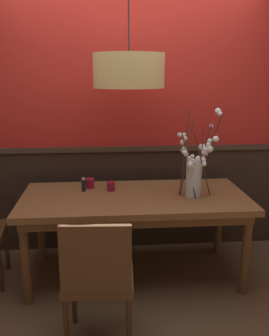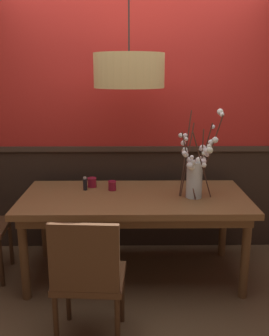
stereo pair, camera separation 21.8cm
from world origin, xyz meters
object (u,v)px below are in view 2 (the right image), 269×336
object	(u,v)px
chair_far_side_right	(162,191)
chair_far_side_left	(104,190)
vase_with_blossoms	(196,171)
chair_near_side_left	(88,275)
candle_holder_nearer_center	(112,186)
candle_holder_nearer_edge	(92,182)
pendant_lamp	(129,71)
dining_table	(134,205)
condiment_bottle	(85,184)

from	to	relation	value
chair_far_side_right	chair_far_side_left	bearing A→B (deg)	-177.31
vase_with_blossoms	chair_near_side_left	bearing A→B (deg)	-134.18
chair_far_side_left	candle_holder_nearer_center	xyz separation A→B (m)	(0.13, -0.70, 0.27)
chair_far_side_right	candle_holder_nearer_edge	distance (m)	0.99
pendant_lamp	candle_holder_nearer_center	bearing A→B (deg)	141.37
chair_near_side_left	candle_holder_nearer_edge	distance (m)	1.17
dining_table	vase_with_blossoms	bearing A→B (deg)	-5.42
vase_with_blossoms	candle_holder_nearer_edge	xyz separation A→B (m)	(-0.89, 0.30, -0.19)
chair_far_side_left	candle_holder_nearer_center	distance (m)	0.76
dining_table	chair_far_side_left	world-z (taller)	chair_far_side_left
pendant_lamp	chair_near_side_left	bearing A→B (deg)	-106.14
chair_far_side_left	pendant_lamp	bearing A→B (deg)	-71.27
chair_near_side_left	candle_holder_nearer_center	distance (m)	1.08
chair_far_side_right	candle_holder_nearer_edge	world-z (taller)	chair_far_side_right
dining_table	candle_holder_nearer_center	size ratio (longest dim) A/B	22.78
dining_table	candle_holder_nearer_center	xyz separation A→B (m)	(-0.20, 0.15, 0.13)
vase_with_blossoms	candle_holder_nearer_center	size ratio (longest dim) A/B	8.66
candle_holder_nearer_edge	pendant_lamp	bearing A→B (deg)	-32.87
vase_with_blossoms	pendant_lamp	size ratio (longest dim) A/B	0.67
chair_near_side_left	vase_with_blossoms	size ratio (longest dim) A/B	1.24
vase_with_blossoms	dining_table	bearing A→B (deg)	174.58
pendant_lamp	candle_holder_nearer_edge	bearing A→B (deg)	147.13
chair_near_side_left	chair_far_side_right	size ratio (longest dim) A/B	1.02
candle_holder_nearer_center	candle_holder_nearer_edge	distance (m)	0.21
chair_far_side_right	condiment_bottle	world-z (taller)	chair_far_side_right
dining_table	chair_near_side_left	bearing A→B (deg)	-109.09
condiment_bottle	chair_far_side_left	bearing A→B (deg)	80.65
candle_holder_nearer_edge	vase_with_blossoms	bearing A→B (deg)	-18.29
candle_holder_nearer_edge	pendant_lamp	world-z (taller)	pendant_lamp
chair_far_side_right	condiment_bottle	distance (m)	1.09
dining_table	vase_with_blossoms	distance (m)	0.60
candle_holder_nearer_center	pendant_lamp	xyz separation A→B (m)	(0.15, -0.12, 0.99)
vase_with_blossoms	candle_holder_nearer_center	bearing A→B (deg)	164.39
chair_near_side_left	candle_holder_nearer_center	world-z (taller)	chair_near_side_left
chair_far_side_left	condiment_bottle	xyz separation A→B (m)	(-0.11, -0.70, 0.28)
chair_far_side_right	candle_holder_nearer_edge	size ratio (longest dim) A/B	10.24
chair_far_side_left	vase_with_blossoms	size ratio (longest dim) A/B	1.24
chair_far_side_right	vase_with_blossoms	xyz separation A→B (m)	(0.19, -0.93, 0.47)
candle_holder_nearer_edge	candle_holder_nearer_center	bearing A→B (deg)	-27.54
chair_far_side_left	candle_holder_nearer_edge	distance (m)	0.66
chair_near_side_left	candle_holder_nearer_edge	bearing A→B (deg)	93.92
candle_holder_nearer_edge	condiment_bottle	distance (m)	0.11
condiment_bottle	candle_holder_nearer_center	bearing A→B (deg)	-1.60
dining_table	chair_far_side_left	distance (m)	0.92
chair_far_side_right	condiment_bottle	size ratio (longest dim) A/B	7.41
condiment_bottle	pendant_lamp	xyz separation A→B (m)	(0.39, -0.13, 0.97)
condiment_bottle	pendant_lamp	distance (m)	1.06
dining_table	candle_holder_nearer_edge	world-z (taller)	candle_holder_nearer_edge
chair_near_side_left	chair_far_side_right	bearing A→B (deg)	70.61
vase_with_blossoms	chair_far_side_right	bearing A→B (deg)	101.75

